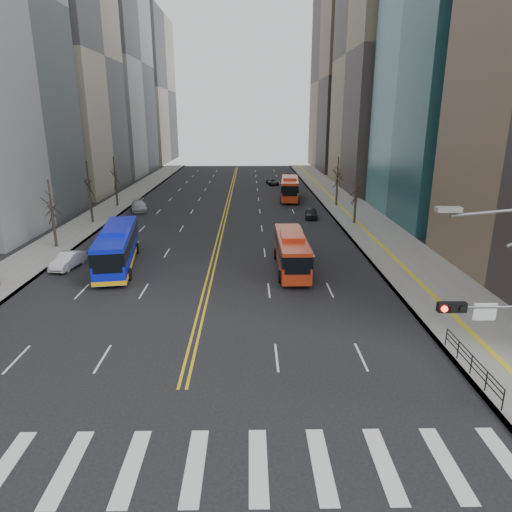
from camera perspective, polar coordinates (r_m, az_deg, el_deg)
The scene contains 15 objects.
ground at distance 19.03m, azimuth -11.52°, elevation -24.37°, with size 220.00×220.00×0.00m, color black.
sidewalk_right at distance 61.95m, azimuth 12.52°, elevation 5.01°, with size 7.00×130.00×0.15m, color gray.
sidewalk_left at distance 63.45m, azimuth -19.03°, elevation 4.76°, with size 5.00×130.00×0.15m, color gray.
crosswalk at distance 19.03m, azimuth -11.52°, elevation -24.35°, with size 26.70×4.00×0.01m.
centerline at distance 70.20m, azimuth -3.51°, elevation 6.70°, with size 0.55×100.00×0.01m.
office_towers at distance 83.37m, azimuth -3.29°, elevation 24.83°, with size 83.00×134.00×58.00m.
pedestrian_railing at distance 25.65m, azimuth 25.35°, elevation -11.82°, with size 0.06×6.06×1.02m.
street_trees at distance 50.25m, azimuth -12.94°, elevation 7.84°, with size 35.20×47.20×7.60m.
blue_bus at distance 41.11m, azimuth -16.96°, elevation 1.22°, with size 4.36×12.29×3.50m.
red_bus_near at distance 38.55m, azimuth 4.46°, elevation 0.81°, with size 2.57×9.97×3.19m.
red_bus_far at distance 72.81m, azimuth 4.24°, elevation 8.62°, with size 3.53×11.35×3.54m.
car_white at distance 42.45m, azimuth -22.46°, elevation -0.50°, with size 1.42×4.07×1.34m, color silver.
car_dark_mid at distance 59.32m, azimuth 6.92°, elevation 5.35°, with size 1.55×3.86×1.32m, color black.
car_silver at distance 65.54m, azimuth -14.44°, elevation 6.09°, with size 1.99×4.90×1.42m, color #AAABB0.
car_dark_far at distance 88.79m, azimuth 2.08°, elevation 9.23°, with size 1.82×3.94×1.10m, color black.
Camera 1 is at (3.26, -14.01, 12.46)m, focal length 32.00 mm.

